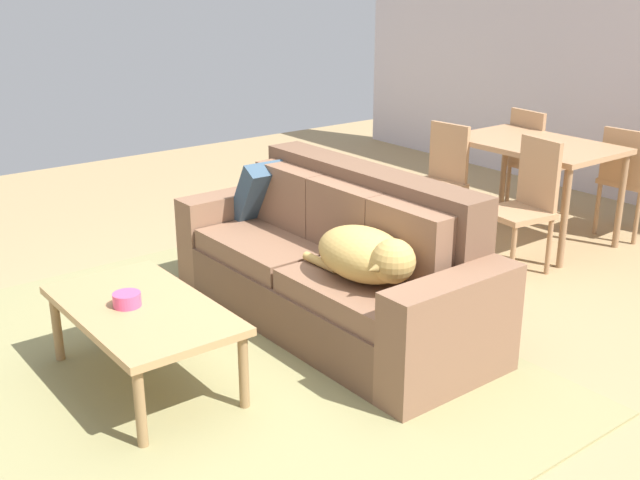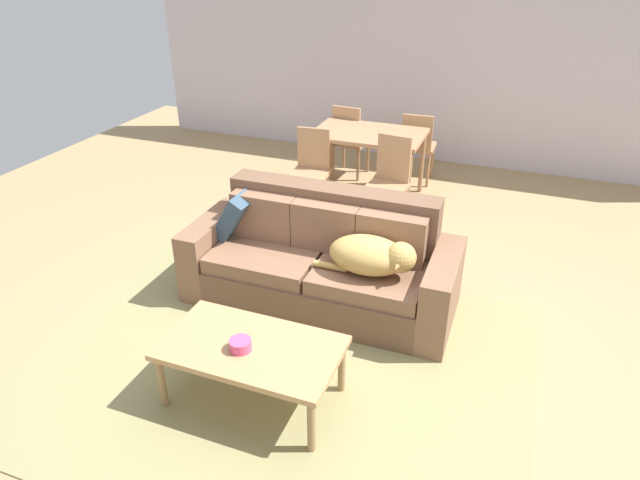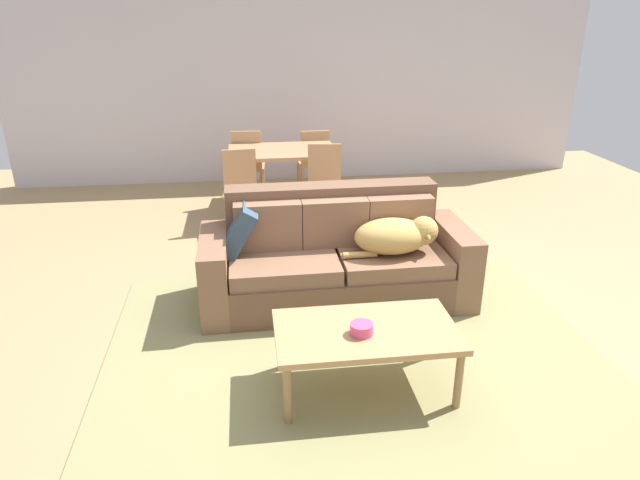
% 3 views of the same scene
% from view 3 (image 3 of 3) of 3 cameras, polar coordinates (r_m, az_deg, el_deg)
% --- Properties ---
extents(ground_plane, '(10.00, 10.00, 0.00)m').
position_cam_3_polar(ground_plane, '(4.64, 3.83, -7.10)').
color(ground_plane, tan).
extents(back_partition, '(8.00, 0.12, 2.70)m').
position_cam_3_polar(back_partition, '(8.05, -1.64, 15.71)').
color(back_partition, silver).
rests_on(back_partition, ground).
extents(area_rug, '(3.51, 2.82, 0.01)m').
position_cam_3_polar(area_rug, '(4.06, 3.60, -11.68)').
color(area_rug, '#908A59').
rests_on(area_rug, ground).
extents(couch, '(2.20, 0.87, 0.92)m').
position_cam_3_polar(couch, '(4.67, 1.58, -1.93)').
color(couch, brown).
rests_on(couch, ground).
extents(dog_on_left_cushion, '(0.78, 0.40, 0.30)m').
position_cam_3_polar(dog_on_left_cushion, '(4.52, 7.79, 0.46)').
color(dog_on_left_cushion, tan).
rests_on(dog_on_left_cushion, couch).
extents(throw_pillow_by_left_arm, '(0.33, 0.43, 0.43)m').
position_cam_3_polar(throw_pillow_by_left_arm, '(4.55, -8.24, 1.12)').
color(throw_pillow_by_left_arm, '#334A5E').
rests_on(throw_pillow_by_left_arm, couch).
extents(coffee_table, '(1.13, 0.64, 0.44)m').
position_cam_3_polar(coffee_table, '(3.56, 4.69, -9.58)').
color(coffee_table, tan).
rests_on(coffee_table, ground).
extents(bowl_on_coffee_table, '(0.14, 0.14, 0.07)m').
position_cam_3_polar(bowl_on_coffee_table, '(3.46, 4.23, -8.96)').
color(bowl_on_coffee_table, '#EA4C7F').
rests_on(bowl_on_coffee_table, coffee_table).
extents(dining_table, '(1.23, 0.80, 0.78)m').
position_cam_3_polar(dining_table, '(6.60, -3.83, 8.44)').
color(dining_table, tan).
rests_on(dining_table, ground).
extents(dining_chair_near_left, '(0.44, 0.44, 0.89)m').
position_cam_3_polar(dining_chair_near_left, '(6.13, -7.97, 5.18)').
color(dining_chair_near_left, tan).
rests_on(dining_chair_near_left, ground).
extents(dining_chair_near_right, '(0.45, 0.45, 0.94)m').
position_cam_3_polar(dining_chair_near_right, '(6.11, 0.44, 5.56)').
color(dining_chair_near_right, tan).
rests_on(dining_chair_near_right, ground).
extents(dining_chair_far_left, '(0.43, 0.43, 0.92)m').
position_cam_3_polar(dining_chair_far_left, '(7.14, -7.30, 7.78)').
color(dining_chair_far_left, tan).
rests_on(dining_chair_far_left, ground).
extents(dining_chair_far_right, '(0.42, 0.42, 0.88)m').
position_cam_3_polar(dining_chair_far_right, '(7.29, -0.63, 8.19)').
color(dining_chair_far_right, tan).
rests_on(dining_chair_far_right, ground).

